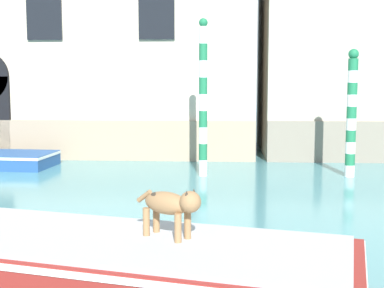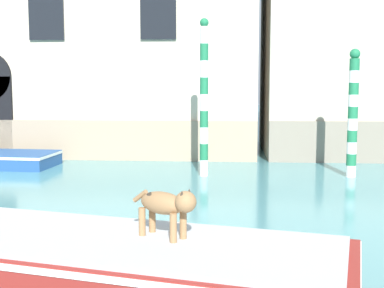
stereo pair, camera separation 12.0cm
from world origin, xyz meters
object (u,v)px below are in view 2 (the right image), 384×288
Objects in this scene: dog_on_deck at (167,205)px; mooring_pole_5 at (353,113)px; mooring_pole_0 at (204,98)px; boat_foreground at (25,252)px.

mooring_pole_5 reaches higher than dog_on_deck.
dog_on_deck is at bearing -90.30° from mooring_pole_0.
mooring_pole_0 is (0.04, 8.21, 1.09)m from dog_on_deck.
dog_on_deck reaches higher than boat_foreground.
mooring_pole_0 is (2.00, 7.95, 1.83)m from boat_foreground.
boat_foreground is 2.53× the size of mooring_pole_5.
dog_on_deck is at bearing -116.17° from mooring_pole_5.
mooring_pole_5 is (6.06, 8.10, 1.42)m from boat_foreground.
boat_foreground is 10.22m from mooring_pole_5.
mooring_pole_0 reaches higher than dog_on_deck.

